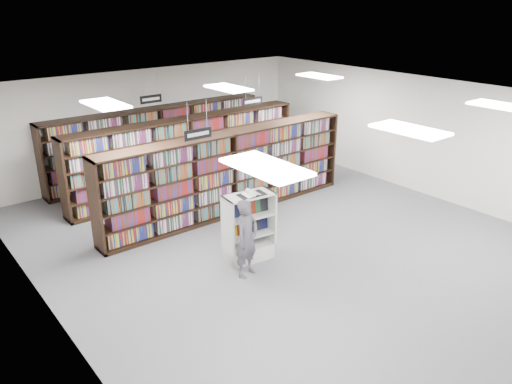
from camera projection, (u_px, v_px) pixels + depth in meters
floor at (282, 240)px, 11.33m from camera, size 12.00×12.00×0.00m
ceiling at (285, 99)px, 10.16m from camera, size 10.00×12.00×0.10m
wall_back at (153, 122)px, 15.11m from camera, size 10.00×0.10×3.20m
wall_left at (46, 239)px, 7.85m from camera, size 0.10×12.00×3.20m
wall_right at (421, 136)px, 13.65m from camera, size 0.10×12.00×3.20m
bookshelf_row_near at (230, 173)px, 12.40m from camera, size 7.00×0.60×2.10m
bookshelf_row_mid at (188, 155)px, 13.86m from camera, size 7.00×0.60×2.10m
bookshelf_row_far at (159, 142)px, 15.10m from camera, size 7.00×0.60×2.10m
aisle_sign_left at (198, 133)px, 10.26m from camera, size 0.65×0.02×0.80m
aisle_sign_right at (252, 101)px, 13.46m from camera, size 0.65×0.02×0.80m
aisle_sign_center at (151, 98)px, 13.76m from camera, size 0.65×0.02×0.80m
troffer_front_left at (266, 167)px, 6.25m from camera, size 0.60×1.20×0.04m
troffer_front_center at (410, 130)px, 7.99m from camera, size 0.60×1.20×0.04m
troffer_front_right at (502, 106)px, 9.73m from camera, size 0.60×1.20×0.04m
troffer_back_left at (105, 104)px, 9.89m from camera, size 0.60×1.20×0.04m
troffer_back_center at (228, 88)px, 11.63m from camera, size 0.60×1.20×0.04m
troffer_back_right at (319, 76)px, 13.37m from camera, size 0.60×1.20×0.04m
endcap_display at (248, 237)px, 10.37m from camera, size 1.09×0.64×1.45m
open_book at (251, 194)px, 9.96m from camera, size 0.59×0.39×0.13m
shopper at (247, 238)px, 9.63m from camera, size 0.66×0.53×1.58m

